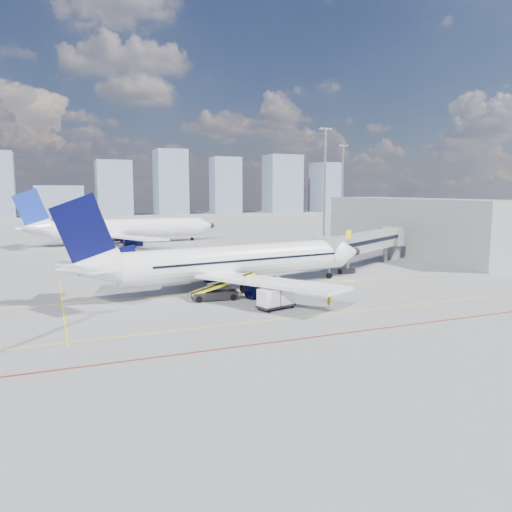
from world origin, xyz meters
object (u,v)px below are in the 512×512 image
Objects in this scene: belt_loader at (216,293)px; cargo_dolly at (276,298)px; main_aircraft at (229,262)px; baggage_tug at (280,295)px; ramp_worker at (330,298)px; second_aircraft at (121,229)px.

cargo_dolly is at bearing -50.88° from belt_loader.
baggage_tug is (2.62, -8.34, -2.41)m from main_aircraft.
ramp_worker is (5.11, -1.52, -0.15)m from cargo_dolly.
second_aircraft is 21.24× the size of ramp_worker.
main_aircraft is 5.60× the size of belt_loader.
baggage_tug is at bearing 40.83° from cargo_dolly.
second_aircraft reaches higher than cargo_dolly.
main_aircraft is 19.45× the size of ramp_worker.
baggage_tug is 5.23m from ramp_worker.
ramp_worker is (6.14, -12.21, -2.23)m from main_aircraft.
belt_loader is at bearing -131.12° from main_aircraft.
main_aircraft reaches higher than baggage_tug.
main_aircraft reaches higher than ramp_worker.
second_aircraft is (-4.71, 56.17, -0.00)m from main_aircraft.
belt_loader is at bearing -91.25° from second_aircraft.
ramp_worker is at bearing -24.18° from baggage_tug.
cargo_dolly is 0.59× the size of belt_loader.
ramp_worker is (10.84, -68.38, -2.22)m from second_aircraft.
second_aircraft is 64.97m from baggage_tug.
ramp_worker is at bearing -34.24° from belt_loader.
second_aircraft reaches higher than main_aircraft.
ramp_worker reaches higher than baggage_tug.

